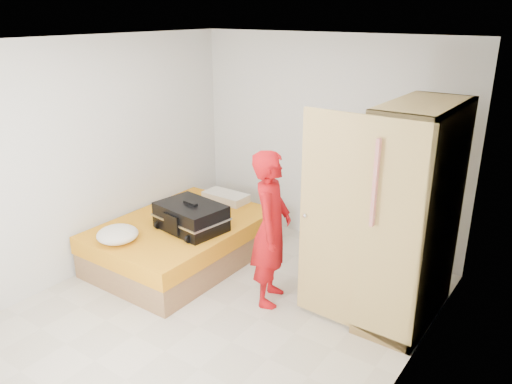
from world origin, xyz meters
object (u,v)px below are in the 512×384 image
Objects in this scene: wardrobe at (406,221)px; round_cushion at (118,234)px; bed at (182,241)px; suitcase at (191,217)px; person at (271,229)px.

round_cushion is at bearing -156.54° from wardrobe.
bed is 2.45× the size of suitcase.
bed is at bearing -170.95° from wardrobe.
round_cushion is (-2.69, -1.17, -0.41)m from wardrobe.
round_cushion reaches higher than bed.
person reaches higher than suitcase.
suitcase is 0.82m from round_cushion.
wardrobe is at bearing 23.46° from round_cushion.
suitcase is (-1.11, 0.03, -0.16)m from person.
person is 3.64× the size of round_cushion.
person is at bearing 6.22° from suitcase.
suitcase reaches higher than round_cushion.
suitcase is at bearing 66.70° from person.
round_cushion is (-0.42, -0.70, -0.06)m from suitcase.
bed is 2.64m from wardrobe.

